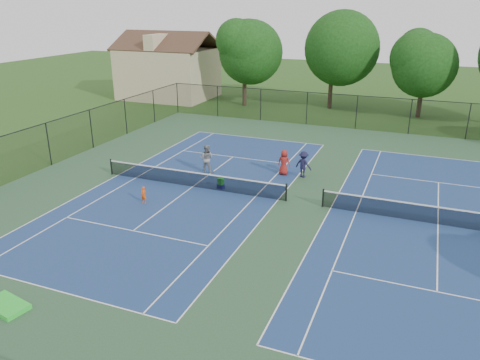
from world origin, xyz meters
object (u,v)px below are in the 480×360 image
at_px(tree_back_b, 334,44).
at_px(child_player, 144,195).
at_px(tree_back_a, 245,49).
at_px(tree_back_c, 425,60).
at_px(bystander_b, 303,164).
at_px(clapboard_house, 168,71).
at_px(bystander_c, 284,162).
at_px(ball_crate, 221,186).
at_px(instructor, 206,159).
at_px(ball_hopper, 221,181).

distance_m(tree_back_b, child_player, 30.19).
height_order(tree_back_a, tree_back_b, tree_back_b).
height_order(tree_back_b, tree_back_c, tree_back_b).
height_order(tree_back_b, bystander_b, tree_back_b).
bearing_deg(child_player, tree_back_b, 85.71).
xyz_separation_m(tree_back_a, tree_back_c, (18.00, 1.00, -0.56)).
relative_size(tree_back_c, clapboard_house, 0.78).
relative_size(tree_back_b, bystander_c, 5.99).
bearing_deg(tree_back_c, tree_back_a, -176.82).
bearing_deg(bystander_c, child_player, 54.38).
bearing_deg(ball_crate, instructor, 131.52).
xyz_separation_m(bystander_c, ball_crate, (-2.81, -3.82, -0.70)).
xyz_separation_m(bystander_b, ball_crate, (-4.12, -3.82, -0.73)).
bearing_deg(instructor, bystander_b, -173.74).
distance_m(clapboard_house, child_player, 31.90).
bearing_deg(bystander_b, clapboard_house, -28.16).
bearing_deg(bystander_c, clapboard_house, -42.59).
relative_size(bystander_c, ball_crate, 4.12).
bearing_deg(bystander_c, tree_back_c, -107.02).
distance_m(bystander_c, ball_crate, 4.79).
bearing_deg(bystander_b, tree_back_b, -67.17).
bearing_deg(ball_hopper, child_player, -130.38).
height_order(bystander_b, bystander_c, bystander_b).
height_order(clapboard_house, child_player, clapboard_house).
bearing_deg(tree_back_c, bystander_b, -106.55).
bearing_deg(ball_hopper, tree_back_a, 108.09).
xyz_separation_m(tree_back_b, bystander_c, (1.52, -21.78, -5.76)).
bearing_deg(ball_crate, bystander_b, 42.83).
distance_m(bystander_b, bystander_c, 1.31).
height_order(child_player, ball_hopper, child_player).
height_order(tree_back_a, ball_hopper, tree_back_a).
height_order(instructor, bystander_b, instructor).
bearing_deg(bystander_c, tree_back_a, -59.22).
xyz_separation_m(tree_back_b, ball_crate, (-1.29, -25.60, -6.46)).
bearing_deg(clapboard_house, child_player, -62.64).
height_order(tree_back_b, bystander_c, tree_back_b).
relative_size(tree_back_b, ball_crate, 24.69).
xyz_separation_m(tree_back_c, bystander_b, (-6.17, -20.78, -4.62)).
bearing_deg(tree_back_c, child_player, -115.36).
bearing_deg(ball_crate, tree_back_b, 87.11).
bearing_deg(clapboard_house, ball_hopper, -54.25).
bearing_deg(instructor, ball_hopper, 124.24).
relative_size(tree_back_a, bystander_c, 5.46).
bearing_deg(tree_back_b, child_player, -98.53).
relative_size(tree_back_a, tree_back_c, 1.09).
xyz_separation_m(tree_back_b, tree_back_c, (9.00, -1.00, -1.11)).
bearing_deg(bystander_b, ball_hopper, 58.26).
height_order(clapboard_house, ball_crate, clapboard_house).
xyz_separation_m(tree_back_c, ball_hopper, (-10.29, -24.60, -5.01)).
height_order(tree_back_c, child_player, tree_back_c).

